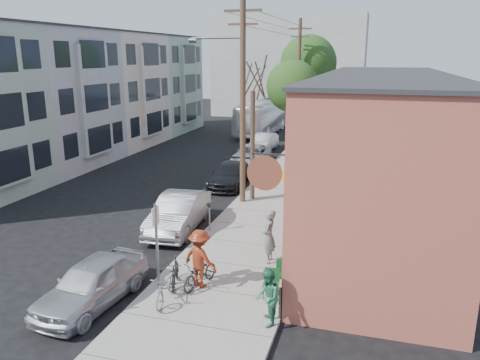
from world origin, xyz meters
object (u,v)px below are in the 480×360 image
(parking_meter_near, at_px, (209,212))
(bus, at_px, (264,116))
(parking_meter_far, at_px, (254,171))
(tree_leafy_far, at_px, (308,63))
(car_4, at_px, (264,142))
(car_3, at_px, (251,155))
(patron_grey, at_px, (269,236))
(parked_bike_b, at_px, (166,287))
(utility_pole_near, at_px, (242,97))
(patron_green, at_px, (267,298))
(patio_chair_a, at_px, (282,275))
(patio_chair_b, at_px, (271,284))
(tree_bare, at_px, (253,146))
(tree_leafy_mid, at_px, (293,86))
(car_1, at_px, (179,213))
(car_2, at_px, (229,175))
(parked_bike_a, at_px, (175,272))
(car_0, at_px, (92,283))
(cyclist, at_px, (200,258))
(sign_post, at_px, (157,238))

(parking_meter_near, bearing_deg, bus, 98.51)
(parking_meter_far, bearing_deg, tree_leafy_far, 88.05)
(parking_meter_near, relative_size, car_4, 0.30)
(car_3, bearing_deg, patron_grey, -76.04)
(patron_grey, bearing_deg, bus, -166.50)
(parking_meter_near, relative_size, parked_bike_b, 0.71)
(utility_pole_near, bearing_deg, patron_green, -70.31)
(patron_grey, distance_m, patron_green, 4.06)
(patio_chair_a, height_order, car_3, car_3)
(parking_meter_near, distance_m, bus, 27.15)
(patio_chair_b, distance_m, bus, 32.55)
(patron_green, relative_size, bus, 0.14)
(parked_bike_b, bearing_deg, tree_bare, 84.38)
(patron_green, distance_m, car_4, 25.00)
(utility_pole_near, bearing_deg, tree_leafy_mid, 88.00)
(parking_meter_near, relative_size, tree_leafy_mid, 0.18)
(tree_bare, height_order, car_1, tree_bare)
(patio_chair_a, xyz_separation_m, patio_chair_b, (-0.21, -0.69, 0.00))
(car_2, bearing_deg, parked_bike_a, -84.17)
(tree_leafy_mid, xyz_separation_m, car_3, (-2.22, -3.00, -4.53))
(patio_chair_a, relative_size, car_4, 0.22)
(parked_bike_b, height_order, car_0, car_0)
(tree_bare, relative_size, patron_grey, 2.80)
(tree_leafy_far, height_order, car_4, tree_leafy_far)
(cyclist, xyz_separation_m, car_2, (-2.85, 12.16, -0.45))
(parking_meter_far, relative_size, car_0, 0.30)
(tree_leafy_far, bearing_deg, parking_meter_far, -91.95)
(tree_bare, height_order, tree_leafy_far, tree_leafy_far)
(utility_pole_near, relative_size, parked_bike_a, 6.54)
(patio_chair_b, xyz_separation_m, parked_bike_b, (-2.98, -1.11, 0.02))
(tree_leafy_mid, distance_m, patio_chair_a, 20.96)
(car_1, height_order, bus, bus)
(car_4, bearing_deg, bus, 105.41)
(bus, bearing_deg, patron_green, -73.30)
(cyclist, bearing_deg, patron_green, 167.86)
(patron_green, bearing_deg, sign_post, -122.05)
(parking_meter_far, xyz_separation_m, patron_green, (3.95, -13.68, -0.02))
(parking_meter_far, height_order, utility_pole_near, utility_pole_near)
(patio_chair_b, relative_size, patron_green, 0.54)
(car_1, bearing_deg, parking_meter_near, -9.01)
(utility_pole_near, bearing_deg, parking_meter_far, 92.64)
(patio_chair_a, relative_size, patron_green, 0.54)
(car_1, distance_m, car_2, 7.37)
(parking_meter_far, bearing_deg, cyclist, -83.52)
(patio_chair_b, height_order, patron_green, patron_green)
(parking_meter_far, height_order, car_0, car_0)
(patron_grey, bearing_deg, parking_meter_near, -126.90)
(parked_bike_b, relative_size, car_0, 0.41)
(patio_chair_b, distance_m, car_3, 18.66)
(parking_meter_far, height_order, tree_leafy_far, tree_leafy_far)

